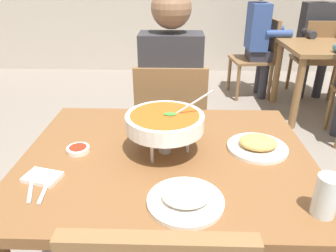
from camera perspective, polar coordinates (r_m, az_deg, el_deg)
The scene contains 16 objects.
dining_table_main at distance 1.31m, azimuth -0.20°, elevation -9.23°, with size 1.13×0.90×0.73m.
chair_diner_main at distance 2.01m, azimuth 0.51°, elevation 0.44°, with size 0.44×0.44×0.90m.
diner_main at distance 1.95m, azimuth 0.56°, elevation 7.13°, with size 0.40×0.45×1.31m.
curry_bowl at distance 1.21m, azimuth -0.57°, elevation 0.67°, with size 0.33×0.30×0.26m.
rice_plate at distance 1.00m, azimuth 3.18°, elevation -12.79°, with size 0.24×0.24×0.06m.
appetizer_plate at distance 1.32m, azimuth 15.81°, elevation -3.30°, with size 0.24×0.24×0.06m.
sauce_dish at distance 1.31m, azimuth -15.84°, elevation -4.04°, with size 0.09×0.09×0.02m.
napkin_folded at distance 1.19m, azimuth -21.61°, elevation -8.55°, with size 0.12×0.08×0.02m, color white.
fork_utensil at distance 1.16m, azimuth -23.39°, elevation -10.01°, with size 0.01×0.17×0.01m, color silver.
spoon_utensil at distance 1.14m, azimuth -21.08°, elevation -10.22°, with size 0.01×0.17×0.01m, color silver.
drink_glass at distance 1.04m, azimuth 26.49°, elevation -11.48°, with size 0.07×0.07×0.13m.
dining_table_far at distance 3.61m, azimuth 27.83°, elevation 10.69°, with size 1.00×0.80×0.73m.
chair_bg_middle at distance 3.97m, azimuth 16.09°, elevation 12.43°, with size 0.49×0.49×0.90m.
chair_bg_right at distance 4.11m, azimuth 25.23°, elevation 11.44°, with size 0.45×0.45×0.90m.
patron_bg_middle at distance 3.89m, azimuth 16.24°, elevation 15.72°, with size 0.45×0.40×1.31m.
patron_bg_right at distance 4.13m, azimuth 25.22°, elevation 14.90°, with size 0.40×0.45×1.31m.
Camera 1 is at (0.04, -1.07, 1.38)m, focal length 33.92 mm.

